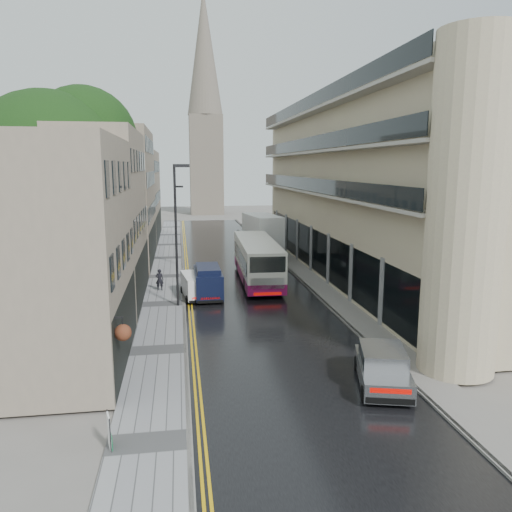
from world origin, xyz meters
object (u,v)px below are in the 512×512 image
object	(u,v)px
tree_far	(92,197)
cream_bus	(245,270)
tree_near	(51,198)
pedestrian	(160,280)
white_van	(188,291)
lamp_post_far	(176,225)
lamp_post_near	(176,237)
white_lorry	(254,239)
silver_hatchback	(365,381)
estate_sign	(109,431)
navy_van	(197,286)

from	to	relation	value
tree_far	cream_bus	size ratio (longest dim) A/B	1.06
tree_near	pedestrian	xyz separation A→B (m)	(6.30, 2.80, -6.05)
white_van	lamp_post_far	world-z (taller)	lamp_post_far
lamp_post_near	lamp_post_far	distance (m)	13.97
cream_bus	white_lorry	distance (m)	11.34
silver_hatchback	estate_sign	xyz separation A→B (m)	(-9.16, -1.96, -0.17)
tree_far	pedestrian	xyz separation A→B (m)	(6.00, -10.20, -5.34)
tree_near	silver_hatchback	world-z (taller)	tree_near
lamp_post_near	silver_hatchback	bearing A→B (deg)	-77.58
tree_far	estate_sign	bearing A→B (deg)	-80.42
estate_sign	navy_van	bearing A→B (deg)	64.73
tree_far	white_lorry	xyz separation A→B (m)	(14.38, -0.02, -4.07)
tree_near	pedestrian	world-z (taller)	tree_near
white_van	estate_sign	distance (m)	17.06
tree_far	white_lorry	size ratio (longest dim) A/B	1.53
silver_hatchback	lamp_post_near	xyz separation A→B (m)	(-7.03, 14.16, 3.71)
tree_near	white_lorry	bearing A→B (deg)	41.50
white_lorry	estate_sign	xyz separation A→B (m)	(-9.23, -30.49, -1.50)
pedestrian	silver_hatchback	bearing A→B (deg)	118.81
white_lorry	lamp_post_near	distance (m)	16.21
white_van	estate_sign	bearing A→B (deg)	-106.81
silver_hatchback	pedestrian	size ratio (longest dim) A/B	2.77
tree_near	estate_sign	distance (m)	19.39
tree_near	navy_van	size ratio (longest dim) A/B	3.12
cream_bus	white_van	bearing A→B (deg)	-145.98
tree_far	lamp_post_near	size ratio (longest dim) A/B	1.41
silver_hatchback	white_lorry	bearing A→B (deg)	104.94
pedestrian	estate_sign	world-z (taller)	pedestrian
tree_near	lamp_post_near	size ratio (longest dim) A/B	1.57
lamp_post_near	pedestrian	bearing A→B (deg)	93.08
silver_hatchback	lamp_post_far	size ratio (longest dim) A/B	0.61
silver_hatchback	lamp_post_near	world-z (taller)	lamp_post_near
lamp_post_near	lamp_post_far	bearing A→B (deg)	76.45
cream_bus	lamp_post_near	xyz separation A→B (m)	(-4.77, -3.29, 2.91)
white_lorry	white_van	bearing A→B (deg)	-123.28
white_van	lamp_post_near	world-z (taller)	lamp_post_near
navy_van	pedestrian	world-z (taller)	navy_van
tree_far	lamp_post_far	xyz separation A→B (m)	(7.18, -0.45, -2.61)
cream_bus	navy_van	world-z (taller)	cream_bus
white_lorry	lamp_post_far	world-z (taller)	lamp_post_far
pedestrian	lamp_post_far	size ratio (longest dim) A/B	0.22
cream_bus	tree_near	bearing A→B (deg)	-169.18
tree_far	white_van	size ratio (longest dim) A/B	3.39
tree_far	cream_bus	distance (m)	17.03
tree_near	tree_far	bearing A→B (deg)	88.68
navy_van	lamp_post_far	world-z (taller)	lamp_post_far
silver_hatchback	navy_van	xyz separation A→B (m)	(-5.80, 14.83, 0.33)
pedestrian	estate_sign	distance (m)	20.33
white_van	lamp_post_near	distance (m)	3.81
cream_bus	estate_sign	bearing A→B (deg)	-107.49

